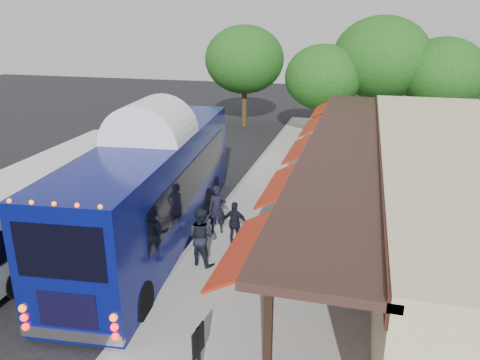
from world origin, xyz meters
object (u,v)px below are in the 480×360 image
Objects in this scene: ped_b at (201,236)px; ped_d at (325,141)px; coach_bus at (154,182)px; ped_c at (235,223)px; city_bus at (52,198)px; sign_board at (198,344)px; ped_a at (217,210)px.

ped_b reaches higher than ped_d.
coach_bus is at bearing -19.61° from ped_b.
ped_c is 0.94× the size of ped_d.
sign_board is (7.35, -5.37, -0.57)m from city_bus.
coach_bus is 7.76× the size of ped_d.
city_bus is 9.12m from sign_board.
city_bus is (-3.50, -0.91, -0.59)m from coach_bus.
ped_a reaches higher than sign_board.
ped_d is at bearing 53.67° from ped_a.
ped_a is at bearing 64.04° from ped_d.
sign_board is at bearing 74.79° from ped_d.
sign_board is at bearing -98.07° from ped_a.
sign_board is at bearing 124.58° from ped_b.
city_bus is 6.43× the size of ped_d.
coach_bus is 3.16m from ped_c.
ped_a is at bearing 13.94° from coach_bus.
coach_bus is 2.96m from ped_b.
ped_d is at bearing 91.67° from sign_board.
ped_b is at bearing 69.19° from ped_c.
coach_bus is 8.23× the size of ped_c.
sign_board is (1.58, -4.67, -0.12)m from ped_b.
ped_a is 2.35m from ped_b.
ped_d is at bearing -97.78° from ped_c.
ped_d is (4.85, 12.05, -1.17)m from coach_bus.
ped_d is (8.35, 12.95, -0.58)m from city_bus.
ped_d is at bearing 62.41° from coach_bus.
coach_bus is 7.15× the size of ped_a.
ped_c is (2.92, 0.00, -1.22)m from coach_bus.
ped_d is at bearing 55.18° from city_bus.
ped_d reaches higher than ped_c.
coach_bus is 10.37× the size of sign_board.
ped_c is 6.35m from sign_board.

